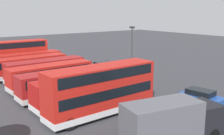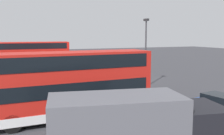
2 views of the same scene
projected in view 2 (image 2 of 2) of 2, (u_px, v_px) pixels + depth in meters
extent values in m
plane|color=#38383D|center=(131.00, 79.00, 33.19)|extent=(140.00, 140.00, 0.00)
cube|color=red|center=(73.00, 83.00, 17.24)|extent=(2.86, 10.82, 4.20)
cube|color=silver|center=(73.00, 109.00, 17.47)|extent=(2.90, 10.86, 0.55)
cube|color=black|center=(73.00, 86.00, 17.26)|extent=(2.89, 10.02, 0.90)
cube|color=black|center=(72.00, 61.00, 17.05)|extent=(2.89, 10.02, 0.90)
cube|color=black|center=(142.00, 80.00, 19.48)|extent=(2.25, 0.12, 1.10)
cylinder|color=black|center=(118.00, 100.00, 20.13)|extent=(0.33, 1.11, 1.10)
cylinder|color=black|center=(132.00, 108.00, 18.10)|extent=(0.33, 1.11, 1.10)
cylinder|color=black|center=(10.00, 113.00, 16.87)|extent=(0.33, 1.11, 1.10)
cylinder|color=black|center=(12.00, 124.00, 14.84)|extent=(0.33, 1.11, 1.10)
cube|color=#B71411|center=(66.00, 85.00, 20.52)|extent=(2.70, 10.87, 2.60)
cube|color=silver|center=(67.00, 98.00, 20.65)|extent=(2.74, 10.91, 0.55)
cube|color=black|center=(66.00, 78.00, 20.44)|extent=(2.75, 10.07, 0.90)
cube|color=black|center=(127.00, 74.00, 22.60)|extent=(2.25, 0.09, 1.10)
cylinder|color=black|center=(107.00, 91.00, 23.27)|extent=(0.32, 1.10, 1.10)
cylinder|color=black|center=(118.00, 97.00, 21.23)|extent=(0.32, 1.10, 1.10)
cylinder|color=black|center=(13.00, 100.00, 20.09)|extent=(0.32, 1.10, 1.10)
cylinder|color=black|center=(14.00, 108.00, 18.04)|extent=(0.32, 1.10, 1.10)
cube|color=#A51919|center=(57.00, 78.00, 23.78)|extent=(2.56, 11.14, 2.60)
cube|color=silver|center=(58.00, 89.00, 23.91)|extent=(2.60, 11.18, 0.55)
cube|color=black|center=(57.00, 72.00, 23.70)|extent=(2.62, 10.34, 0.90)
cube|color=black|center=(113.00, 69.00, 25.84)|extent=(2.25, 0.06, 1.10)
cylinder|color=black|center=(96.00, 84.00, 26.54)|extent=(0.30, 1.10, 1.10)
cylinder|color=black|center=(104.00, 89.00, 24.48)|extent=(0.30, 1.10, 1.10)
cylinder|color=black|center=(10.00, 91.00, 23.35)|extent=(0.30, 1.10, 1.10)
cylinder|color=black|center=(10.00, 97.00, 21.29)|extent=(0.30, 1.10, 1.10)
cube|color=red|center=(49.00, 73.00, 27.40)|extent=(2.88, 10.45, 2.60)
cube|color=silver|center=(49.00, 82.00, 27.53)|extent=(2.92, 10.50, 0.55)
cube|color=black|center=(48.00, 67.00, 27.32)|extent=(2.92, 9.66, 0.90)
cube|color=black|center=(94.00, 65.00, 29.48)|extent=(2.25, 0.13, 1.10)
cylinder|color=black|center=(80.00, 79.00, 30.12)|extent=(0.34, 1.11, 1.10)
cylinder|color=black|center=(86.00, 82.00, 28.09)|extent=(0.34, 1.11, 1.10)
cylinder|color=black|center=(11.00, 84.00, 26.99)|extent=(0.34, 1.11, 1.10)
cylinder|color=black|center=(12.00, 88.00, 24.96)|extent=(0.34, 1.11, 1.10)
cube|color=#A51919|center=(50.00, 68.00, 30.75)|extent=(2.60, 10.42, 2.60)
cube|color=silver|center=(51.00, 77.00, 30.88)|extent=(2.64, 10.46, 0.55)
cube|color=black|center=(50.00, 63.00, 30.67)|extent=(2.66, 9.62, 0.90)
cube|color=black|center=(92.00, 62.00, 32.70)|extent=(2.25, 0.07, 1.10)
cylinder|color=black|center=(79.00, 74.00, 33.39)|extent=(0.31, 1.10, 1.10)
cylinder|color=black|center=(84.00, 77.00, 31.34)|extent=(0.31, 1.10, 1.10)
cylinder|color=black|center=(17.00, 78.00, 30.44)|extent=(0.31, 1.10, 1.10)
cylinder|color=black|center=(18.00, 81.00, 28.38)|extent=(0.31, 1.10, 1.10)
cube|color=red|center=(39.00, 65.00, 33.90)|extent=(2.86, 10.86, 2.60)
cube|color=silver|center=(39.00, 73.00, 34.03)|extent=(2.90, 10.90, 0.55)
cube|color=black|center=(39.00, 61.00, 33.82)|extent=(2.90, 10.06, 0.90)
cube|color=black|center=(78.00, 59.00, 36.05)|extent=(2.25, 0.13, 1.10)
cylinder|color=black|center=(66.00, 71.00, 36.69)|extent=(0.33, 1.11, 1.10)
cylinder|color=black|center=(71.00, 73.00, 34.66)|extent=(0.33, 1.11, 1.10)
cylinder|color=black|center=(6.00, 74.00, 33.41)|extent=(0.33, 1.11, 1.10)
cylinder|color=black|center=(7.00, 77.00, 31.38)|extent=(0.33, 1.11, 1.10)
cube|color=red|center=(38.00, 62.00, 37.30)|extent=(2.78, 11.96, 2.60)
cube|color=silver|center=(38.00, 69.00, 37.43)|extent=(2.82, 12.00, 0.55)
cube|color=black|center=(38.00, 58.00, 37.22)|extent=(2.83, 11.16, 0.90)
cube|color=black|center=(78.00, 57.00, 39.63)|extent=(2.25, 0.10, 1.10)
cylinder|color=black|center=(67.00, 67.00, 40.29)|extent=(0.32, 1.11, 1.10)
cylinder|color=black|center=(71.00, 69.00, 38.25)|extent=(0.32, 1.11, 1.10)
cylinder|color=black|center=(4.00, 71.00, 36.63)|extent=(0.32, 1.11, 1.10)
cylinder|color=black|center=(5.00, 73.00, 34.59)|extent=(0.32, 1.11, 1.10)
cube|color=red|center=(33.00, 55.00, 40.18)|extent=(2.77, 11.24, 4.20)
cube|color=silver|center=(33.00, 67.00, 40.42)|extent=(2.81, 11.28, 0.55)
cube|color=black|center=(33.00, 57.00, 40.21)|extent=(2.82, 10.44, 0.90)
cube|color=black|center=(32.00, 46.00, 39.99)|extent=(2.82, 10.44, 0.90)
cube|color=black|center=(68.00, 56.00, 42.27)|extent=(2.25, 0.10, 1.10)
cylinder|color=black|center=(58.00, 65.00, 43.00)|extent=(0.32, 1.11, 1.10)
cylinder|color=black|center=(61.00, 67.00, 40.92)|extent=(0.32, 1.11, 1.10)
cylinder|color=black|center=(4.00, 68.00, 39.93)|extent=(0.32, 1.11, 1.10)
cylinder|color=black|center=(4.00, 70.00, 37.85)|extent=(0.32, 1.11, 1.10)
cube|color=#595960|center=(116.00, 129.00, 10.61)|extent=(3.52, 5.88, 2.80)
cube|color=black|center=(198.00, 129.00, 11.40)|extent=(2.84, 2.45, 2.20)
cube|color=#A5D14C|center=(121.00, 72.00, 35.71)|extent=(2.28, 4.52, 0.70)
cube|color=black|center=(123.00, 67.00, 35.68)|extent=(1.92, 2.78, 0.55)
cylinder|color=black|center=(112.00, 75.00, 34.53)|extent=(0.29, 0.66, 0.64)
cylinder|color=black|center=(109.00, 73.00, 36.06)|extent=(0.29, 0.66, 0.64)
cylinder|color=black|center=(134.00, 74.00, 35.41)|extent=(0.29, 0.66, 0.64)
cylinder|color=black|center=(130.00, 72.00, 36.93)|extent=(0.29, 0.66, 0.64)
cube|color=black|center=(223.00, 99.00, 18.12)|extent=(2.86, 1.96, 0.55)
cylinder|color=black|center=(213.00, 104.00, 19.86)|extent=(0.66, 0.30, 0.64)
cylinder|color=black|center=(198.00, 107.00, 19.06)|extent=(0.66, 0.30, 0.64)
cylinder|color=#38383D|center=(146.00, 55.00, 27.44)|extent=(0.16, 0.16, 7.09)
cube|color=#262628|center=(146.00, 20.00, 26.97)|extent=(0.70, 0.30, 0.24)
cylinder|color=#333338|center=(132.00, 68.00, 39.98)|extent=(0.60, 0.60, 0.95)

